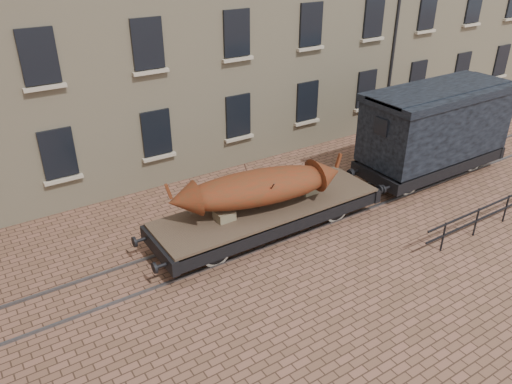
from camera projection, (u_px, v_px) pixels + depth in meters
ground at (290, 224)px, 16.83m from camera, size 90.00×90.00×0.00m
rail_track at (290, 223)px, 16.81m from camera, size 30.00×1.52×0.06m
flatcar_wagon at (268, 211)px, 16.02m from camera, size 8.53×2.31×1.29m
iron_boat at (259, 187)px, 15.40m from camera, size 5.78×2.47×1.42m
goods_van at (437, 122)px, 19.07m from camera, size 6.98×2.55×3.61m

